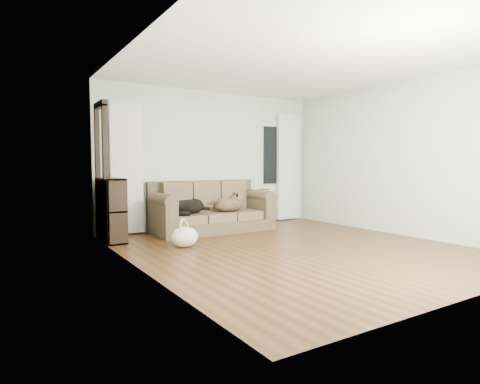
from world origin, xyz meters
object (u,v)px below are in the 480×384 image
sofa (212,206)px  dog_black_lab (186,207)px  tote_bag (185,236)px  bookshelf (111,209)px  dog_shepherd (229,204)px

sofa → dog_black_lab: sofa is taller
tote_bag → bookshelf: bookshelf is taller
dog_black_lab → bookshelf: size_ratio=0.62×
bookshelf → tote_bag: bearing=-58.1°
dog_shepherd → sofa: bearing=-24.7°
sofa → dog_shepherd: size_ratio=3.41×
dog_black_lab → bookshelf: bearing=-179.1°
tote_bag → bookshelf: size_ratio=0.41×
sofa → tote_bag: sofa is taller
dog_shepherd → tote_bag: bearing=26.3°
dog_black_lab → tote_bag: (-0.46, -0.97, -0.32)m
sofa → bookshelf: 1.80m
sofa → tote_bag: (-1.02, -1.05, -0.29)m
dog_black_lab → tote_bag: size_ratio=1.50×
sofa → tote_bag: size_ratio=5.24×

